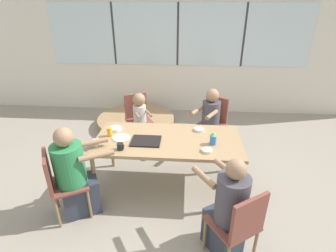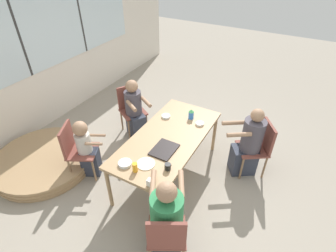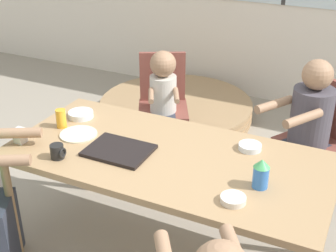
{
  "view_description": "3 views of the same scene",
  "coord_description": "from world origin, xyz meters",
  "px_view_note": "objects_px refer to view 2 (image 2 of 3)",
  "views": [
    {
      "loc": [
        0.21,
        -2.85,
        2.33
      ],
      "look_at": [
        0.0,
        0.0,
        0.9
      ],
      "focal_mm": 28.0,
      "sensor_mm": 36.0,
      "label": 1
    },
    {
      "loc": [
        -2.43,
        -1.35,
        2.95
      ],
      "look_at": [
        0.0,
        0.0,
        0.9
      ],
      "focal_mm": 28.0,
      "sensor_mm": 36.0,
      "label": 2
    },
    {
      "loc": [
        0.97,
        -2.03,
        2.06
      ],
      "look_at": [
        0.0,
        0.0,
        0.9
      ],
      "focal_mm": 50.0,
      "sensor_mm": 36.0,
      "label": 3
    }
  ],
  "objects_px": {
    "chair_for_man_teal_shirt": "(131,106)",
    "milk_carton_small": "(150,182)",
    "chair_for_woman_green_shirt": "(167,236)",
    "person_toddler": "(87,150)",
    "chair_for_man_blue_shirt": "(259,144)",
    "chair_for_toddler": "(75,147)",
    "sippy_cup": "(191,114)",
    "person_woman_green_shirt": "(167,221)",
    "person_man_teal_shirt": "(135,111)",
    "folded_table_stack": "(44,160)",
    "coffee_mug": "(168,166)",
    "bowl_white_shallow": "(166,116)",
    "bowl_cereal": "(125,163)",
    "bowl_fruit": "(200,124)",
    "juice_glass": "(135,167)",
    "person_man_blue_shirt": "(248,145)"
  },
  "relations": [
    {
      "from": "chair_for_toddler",
      "to": "coffee_mug",
      "type": "distance_m",
      "value": 1.49
    },
    {
      "from": "coffee_mug",
      "to": "bowl_fruit",
      "type": "bearing_deg",
      "value": 1.65
    },
    {
      "from": "coffee_mug",
      "to": "folded_table_stack",
      "type": "height_order",
      "value": "coffee_mug"
    },
    {
      "from": "person_woman_green_shirt",
      "to": "person_man_teal_shirt",
      "type": "distance_m",
      "value": 2.23
    },
    {
      "from": "chair_for_man_teal_shirt",
      "to": "milk_carton_small",
      "type": "height_order",
      "value": "chair_for_man_teal_shirt"
    },
    {
      "from": "person_man_blue_shirt",
      "to": "sippy_cup",
      "type": "xyz_separation_m",
      "value": [
        -0.09,
        0.88,
        0.31
      ]
    },
    {
      "from": "bowl_fruit",
      "to": "person_man_blue_shirt",
      "type": "bearing_deg",
      "value": -76.66
    },
    {
      "from": "chair_for_man_blue_shirt",
      "to": "sippy_cup",
      "type": "bearing_deg",
      "value": 66.58
    },
    {
      "from": "person_woman_green_shirt",
      "to": "bowl_fruit",
      "type": "bearing_deg",
      "value": 72.39
    },
    {
      "from": "coffee_mug",
      "to": "bowl_cereal",
      "type": "distance_m",
      "value": 0.52
    },
    {
      "from": "chair_for_woman_green_shirt",
      "to": "juice_glass",
      "type": "bearing_deg",
      "value": 118.83
    },
    {
      "from": "person_man_teal_shirt",
      "to": "milk_carton_small",
      "type": "distance_m",
      "value": 1.91
    },
    {
      "from": "person_man_blue_shirt",
      "to": "milk_carton_small",
      "type": "height_order",
      "value": "person_man_blue_shirt"
    },
    {
      "from": "chair_for_woman_green_shirt",
      "to": "bowl_cereal",
      "type": "xyz_separation_m",
      "value": [
        0.44,
        0.82,
        0.23
      ]
    },
    {
      "from": "bowl_cereal",
      "to": "chair_for_woman_green_shirt",
      "type": "bearing_deg",
      "value": -118.48
    },
    {
      "from": "chair_for_woman_green_shirt",
      "to": "folded_table_stack",
      "type": "relative_size",
      "value": 0.57
    },
    {
      "from": "person_woman_green_shirt",
      "to": "bowl_white_shallow",
      "type": "distance_m",
      "value": 1.64
    },
    {
      "from": "person_man_teal_shirt",
      "to": "sippy_cup",
      "type": "distance_m",
      "value": 1.13
    },
    {
      "from": "person_woman_green_shirt",
      "to": "person_man_blue_shirt",
      "type": "distance_m",
      "value": 1.7
    },
    {
      "from": "person_woman_green_shirt",
      "to": "sippy_cup",
      "type": "bearing_deg",
      "value": 78.02
    },
    {
      "from": "chair_for_toddler",
      "to": "sippy_cup",
      "type": "bearing_deg",
      "value": 105.15
    },
    {
      "from": "person_man_blue_shirt",
      "to": "bowl_white_shallow",
      "type": "height_order",
      "value": "person_man_blue_shirt"
    },
    {
      "from": "bowl_cereal",
      "to": "folded_table_stack",
      "type": "xyz_separation_m",
      "value": [
        -0.05,
        1.6,
        -0.65
      ]
    },
    {
      "from": "sippy_cup",
      "to": "milk_carton_small",
      "type": "relative_size",
      "value": 1.8
    },
    {
      "from": "chair_for_woman_green_shirt",
      "to": "person_toddler",
      "type": "bearing_deg",
      "value": 130.93
    },
    {
      "from": "person_woman_green_shirt",
      "to": "folded_table_stack",
      "type": "height_order",
      "value": "person_woman_green_shirt"
    },
    {
      "from": "folded_table_stack",
      "to": "bowl_white_shallow",
      "type": "bearing_deg",
      "value": -52.82
    },
    {
      "from": "person_man_teal_shirt",
      "to": "bowl_cereal",
      "type": "bearing_deg",
      "value": 62.46
    },
    {
      "from": "chair_for_man_blue_shirt",
      "to": "juice_glass",
      "type": "height_order",
      "value": "chair_for_man_blue_shirt"
    },
    {
      "from": "person_man_blue_shirt",
      "to": "milk_carton_small",
      "type": "relative_size",
      "value": 12.57
    },
    {
      "from": "chair_for_toddler",
      "to": "person_woman_green_shirt",
      "type": "xyz_separation_m",
      "value": [
        -0.4,
        -1.72,
        -0.01
      ]
    },
    {
      "from": "person_man_teal_shirt",
      "to": "folded_table_stack",
      "type": "distance_m",
      "value": 1.63
    },
    {
      "from": "chair_for_man_blue_shirt",
      "to": "person_woman_green_shirt",
      "type": "height_order",
      "value": "person_woman_green_shirt"
    },
    {
      "from": "bowl_fruit",
      "to": "folded_table_stack",
      "type": "height_order",
      "value": "bowl_fruit"
    },
    {
      "from": "chair_for_toddler",
      "to": "milk_carton_small",
      "type": "relative_size",
      "value": 9.75
    },
    {
      "from": "person_woman_green_shirt",
      "to": "person_man_teal_shirt",
      "type": "xyz_separation_m",
      "value": [
        1.61,
        1.54,
        -0.02
      ]
    },
    {
      "from": "person_man_teal_shirt",
      "to": "bowl_white_shallow",
      "type": "xyz_separation_m",
      "value": [
        -0.2,
        -0.73,
        0.26
      ]
    },
    {
      "from": "chair_for_woman_green_shirt",
      "to": "milk_carton_small",
      "type": "height_order",
      "value": "chair_for_woman_green_shirt"
    },
    {
      "from": "chair_for_man_blue_shirt",
      "to": "bowl_white_shallow",
      "type": "height_order",
      "value": "chair_for_man_blue_shirt"
    },
    {
      "from": "milk_carton_small",
      "to": "coffee_mug",
      "type": "bearing_deg",
      "value": -9.4
    },
    {
      "from": "chair_for_man_blue_shirt",
      "to": "person_toddler",
      "type": "xyz_separation_m",
      "value": [
        -1.26,
        2.14,
        -0.05
      ]
    },
    {
      "from": "chair_for_man_teal_shirt",
      "to": "sippy_cup",
      "type": "relative_size",
      "value": 5.41
    },
    {
      "from": "folded_table_stack",
      "to": "bowl_cereal",
      "type": "bearing_deg",
      "value": -88.17
    },
    {
      "from": "chair_for_woman_green_shirt",
      "to": "chair_for_man_blue_shirt",
      "type": "relative_size",
      "value": 1.0
    },
    {
      "from": "chair_for_man_blue_shirt",
      "to": "person_toddler",
      "type": "height_order",
      "value": "person_toddler"
    },
    {
      "from": "chair_for_toddler",
      "to": "folded_table_stack",
      "type": "xyz_separation_m",
      "value": [
        -0.16,
        0.62,
        -0.42
      ]
    },
    {
      "from": "chair_for_toddler",
      "to": "bowl_fruit",
      "type": "bearing_deg",
      "value": 99.43
    },
    {
      "from": "person_man_teal_shirt",
      "to": "coffee_mug",
      "type": "bearing_deg",
      "value": 79.74
    },
    {
      "from": "chair_for_man_teal_shirt",
      "to": "juice_glass",
      "type": "relative_size",
      "value": 7.29
    },
    {
      "from": "chair_for_woman_green_shirt",
      "to": "person_man_teal_shirt",
      "type": "bearing_deg",
      "value": 104.19
    }
  ]
}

